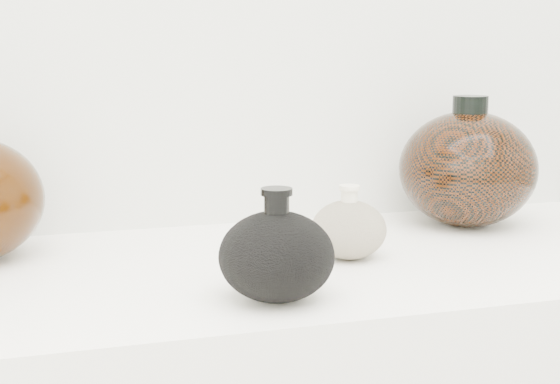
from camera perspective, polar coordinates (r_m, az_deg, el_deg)
name	(u,v)px	position (r m, az deg, el deg)	size (l,w,h in m)	color
black_gourd_vase	(277,255)	(0.90, -0.25, -4.65)	(0.18, 0.18, 0.13)	black
cream_gourd_vase	(349,229)	(1.08, 5.05, -2.70)	(0.13, 0.13, 0.10)	beige
right_round_pot	(468,168)	(1.30, 13.55, 1.69)	(0.23, 0.23, 0.21)	black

